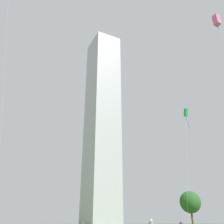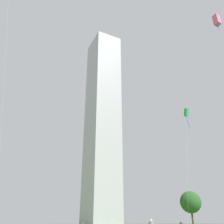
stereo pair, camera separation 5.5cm
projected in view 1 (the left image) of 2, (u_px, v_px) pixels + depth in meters
name	position (u px, v px, depth m)	size (l,w,h in m)	color
kite_flying_0	(186.00, 113.00, 52.86)	(8.01, 4.88, 24.26)	silver
kite_flying_2	(217.00, 21.00, 39.74)	(5.55, 6.81, 32.95)	silver
park_tree_1	(190.00, 202.00, 44.45)	(3.80, 3.80, 6.79)	brown
distant_highrise_0	(102.00, 120.00, 133.35)	(14.82, 17.61, 105.32)	#A8A8AD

